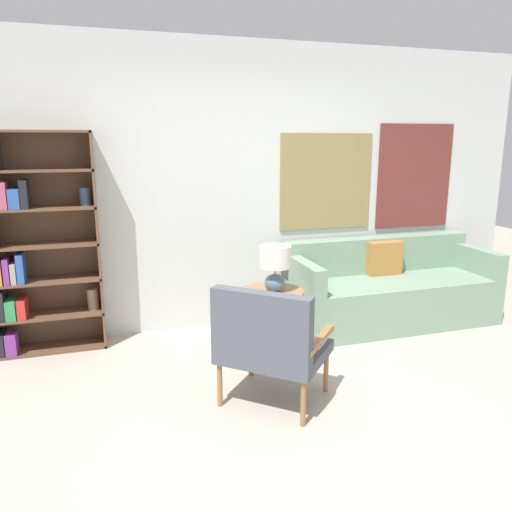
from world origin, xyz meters
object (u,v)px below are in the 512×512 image
(bookshelf, at_px, (19,250))
(couch, at_px, (389,291))
(armchair, at_px, (268,340))
(side_table, at_px, (271,297))
(table_lamp, at_px, (275,264))

(bookshelf, bearing_deg, couch, -4.39)
(armchair, distance_m, couch, 2.11)
(bookshelf, bearing_deg, armchair, -41.51)
(armchair, xyz_separation_m, side_table, (0.32, 0.86, 0.01))
(bookshelf, height_order, armchair, bookshelf)
(couch, bearing_deg, bookshelf, 175.61)
(side_table, bearing_deg, bookshelf, 162.42)
(bookshelf, height_order, side_table, bookshelf)
(armchair, bearing_deg, table_lamp, 67.62)
(table_lamp, bearing_deg, bookshelf, 162.10)
(bookshelf, distance_m, couch, 3.45)
(side_table, bearing_deg, couch, 15.03)
(bookshelf, distance_m, armchair, 2.29)
(armchair, relative_size, couch, 0.44)
(couch, xyz_separation_m, side_table, (-1.39, -0.37, 0.18))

